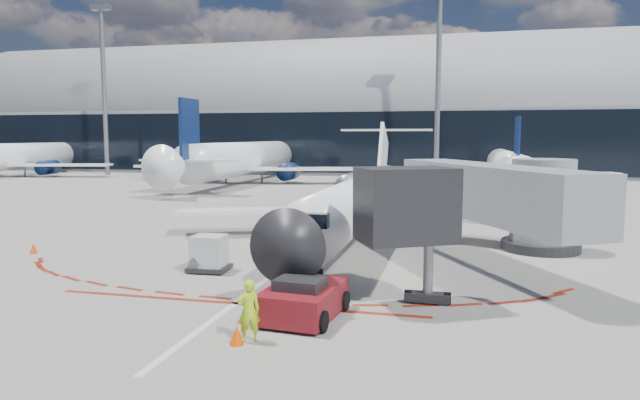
% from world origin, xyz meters
% --- Properties ---
extents(ground, '(260.00, 260.00, 0.00)m').
position_xyz_m(ground, '(0.00, 0.00, 0.00)').
color(ground, slate).
rests_on(ground, ground).
extents(apron_centerline, '(0.25, 40.00, 0.01)m').
position_xyz_m(apron_centerline, '(0.00, 2.00, 0.01)').
color(apron_centerline, silver).
rests_on(apron_centerline, ground).
extents(apron_stop_bar, '(14.00, 0.25, 0.01)m').
position_xyz_m(apron_stop_bar, '(0.00, -11.50, 0.01)').
color(apron_stop_bar, maroon).
rests_on(apron_stop_bar, ground).
extents(terminal_building, '(150.00, 24.15, 24.00)m').
position_xyz_m(terminal_building, '(0.00, 64.97, 8.52)').
color(terminal_building, gray).
rests_on(terminal_building, ground).
extents(jet_bridge, '(10.03, 15.20, 4.90)m').
position_xyz_m(jet_bridge, '(9.79, -3.01, 3.01)').
color(jet_bridge, gray).
rests_on(jet_bridge, ground).
extents(light_mast_west, '(0.70, 0.70, 25.00)m').
position_xyz_m(light_mast_west, '(-45.00, 48.00, 12.50)').
color(light_mast_west, gray).
rests_on(light_mast_west, ground).
extents(light_mast_centre, '(0.70, 0.70, 25.00)m').
position_xyz_m(light_mast_centre, '(5.00, 48.00, 12.50)').
color(light_mast_centre, gray).
rests_on(light_mast_centre, ground).
extents(regional_jet, '(22.75, 28.05, 7.02)m').
position_xyz_m(regional_jet, '(2.23, 2.44, 2.35)').
color(regional_jet, white).
rests_on(regional_jet, ground).
extents(pushback_tug, '(2.62, 5.53, 1.41)m').
position_xyz_m(pushback_tug, '(2.83, -12.48, 0.62)').
color(pushback_tug, '#630E10').
rests_on(pushback_tug, ground).
extents(ramp_worker, '(0.81, 0.74, 1.86)m').
position_xyz_m(ramp_worker, '(1.85, -14.98, 0.93)').
color(ramp_worker, '#B8EB18').
rests_on(ramp_worker, ground).
extents(uld_container, '(1.81, 1.57, 1.62)m').
position_xyz_m(uld_container, '(-2.93, -7.20, 0.80)').
color(uld_container, black).
rests_on(uld_container, ground).
extents(safety_cone_left, '(0.39, 0.39, 0.54)m').
position_xyz_m(safety_cone_left, '(-13.31, -5.73, 0.27)').
color(safety_cone_left, '#F74805').
rests_on(safety_cone_left, ground).
extents(safety_cone_right, '(0.41, 0.41, 0.57)m').
position_xyz_m(safety_cone_right, '(1.60, -15.32, 0.29)').
color(safety_cone_right, '#F74805').
rests_on(safety_cone_right, ground).
extents(bg_airliner_0, '(35.45, 37.54, 11.47)m').
position_xyz_m(bg_airliner_0, '(-56.52, 42.27, 5.74)').
color(bg_airliner_0, white).
rests_on(bg_airliner_0, ground).
extents(bg_airliner_1, '(37.63, 39.84, 12.17)m').
position_xyz_m(bg_airliner_1, '(-18.76, 39.31, 6.09)').
color(bg_airliner_1, white).
rests_on(bg_airliner_1, ground).
extents(bg_airliner_2, '(30.51, 32.31, 9.87)m').
position_xyz_m(bg_airliner_2, '(13.50, 42.97, 4.94)').
color(bg_airliner_2, white).
rests_on(bg_airliner_2, ground).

